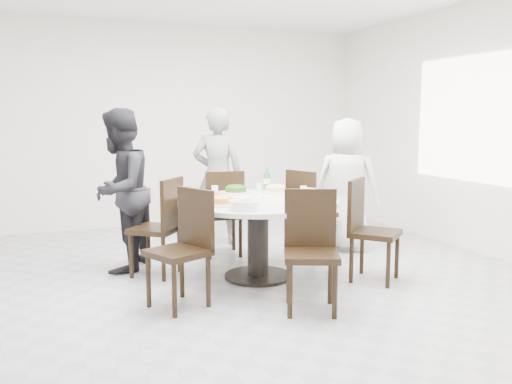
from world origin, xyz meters
name	(u,v)px	position (x,y,z in m)	size (l,w,h in m)	color
floor	(226,284)	(0.00, 0.00, 0.00)	(6.00, 6.00, 0.01)	#A7A6AB
wall_back	(157,126)	(0.00, 3.00, 1.40)	(6.00, 0.01, 2.80)	white
wall_front	(479,151)	(0.00, -3.00, 1.40)	(6.00, 0.01, 2.80)	white
wall_right	(487,128)	(3.00, 0.00, 1.40)	(0.01, 6.00, 2.80)	white
window	(486,119)	(2.98, 0.00, 1.50)	(0.04, 2.20, 1.40)	white
dining_table	(258,239)	(0.34, 0.08, 0.38)	(1.50, 1.50, 0.75)	white
chair_ne	(312,212)	(1.23, 0.67, 0.47)	(0.42, 0.42, 0.95)	black
chair_n	(222,213)	(0.30, 1.03, 0.47)	(0.42, 0.42, 0.95)	black
chair_nw	(155,227)	(-0.54, 0.53, 0.47)	(0.42, 0.42, 0.95)	black
chair_sw	(178,250)	(-0.55, -0.43, 0.47)	(0.42, 0.42, 0.95)	black
chair_s	(311,252)	(0.40, -0.90, 0.47)	(0.42, 0.42, 0.95)	black
chair_se	(375,231)	(1.32, -0.41, 0.47)	(0.42, 0.42, 0.95)	black
diner_right	(347,185)	(1.69, 0.72, 0.76)	(0.74, 0.48, 1.52)	silver
diner_middle	(218,176)	(0.43, 1.58, 0.82)	(0.60, 0.39, 1.64)	black
diner_left	(120,190)	(-0.82, 0.83, 0.80)	(0.78, 0.61, 1.61)	black
dish_greens	(236,190)	(0.29, 0.53, 0.79)	(0.28, 0.28, 0.07)	white
dish_pale	(275,190)	(0.67, 0.41, 0.79)	(0.27, 0.27, 0.07)	white
dish_orange	(208,197)	(-0.10, 0.23, 0.78)	(0.26, 0.26, 0.07)	white
dish_redbrown	(310,196)	(0.81, -0.08, 0.79)	(0.28, 0.28, 0.07)	white
dish_tofu	(222,202)	(-0.07, -0.11, 0.79)	(0.27, 0.27, 0.07)	white
rice_bowl	(310,199)	(0.66, -0.37, 0.81)	(0.27, 0.27, 0.11)	silver
soup_bowl	(244,205)	(0.04, -0.37, 0.79)	(0.26, 0.26, 0.08)	white
beverage_bottle	(267,179)	(0.66, 0.60, 0.87)	(0.07, 0.07, 0.25)	#2D7141
tea_cups	(236,188)	(0.34, 0.69, 0.79)	(0.07, 0.07, 0.08)	white
chopsticks	(237,190)	(0.38, 0.73, 0.76)	(0.24, 0.04, 0.01)	tan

